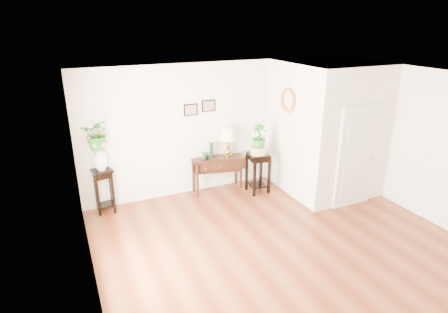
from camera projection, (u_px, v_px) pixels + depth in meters
floor at (285, 248)px, 6.30m from camera, size 6.00×5.50×0.02m
ceiling at (296, 80)px, 5.32m from camera, size 6.00×5.50×0.02m
wall_back at (219, 127)px, 8.16m from camera, size 6.00×0.02×2.80m
wall_left at (87, 209)px, 4.65m from camera, size 0.02×5.50×2.80m
wall_right at (425, 146)px, 6.97m from camera, size 0.02×5.50×2.80m
partition at (325, 127)px, 8.14m from camera, size 1.80×1.95×2.80m
door at (356, 157)px, 7.41m from camera, size 0.90×0.05×2.10m
art_print_left at (191, 110)px, 7.73m from camera, size 0.30×0.02×0.25m
art_print_right at (209, 106)px, 7.87m from camera, size 0.30×0.02×0.25m
wall_ornament at (287, 100)px, 7.66m from camera, size 0.07×0.51×0.51m
console_table at (217, 174)px, 8.31m from camera, size 1.22×0.64×0.77m
table_lamp at (228, 141)px, 8.15m from camera, size 0.48×0.48×0.65m
green_vase at (211, 151)px, 8.06m from camera, size 0.08×0.08×0.36m
potted_plant at (205, 153)px, 8.01m from camera, size 0.21×0.19×0.31m
plant_stand_a at (104, 191)px, 7.35m from camera, size 0.41×0.41×0.89m
porcelain_vase at (100, 159)px, 7.11m from camera, size 0.30×0.30×0.47m
lily_arrangement at (97, 135)px, 6.95m from camera, size 0.68×0.64×0.60m
plant_stand_b at (258, 173)px, 8.19m from camera, size 0.49×0.49×0.90m
ceramic_bowl at (259, 150)px, 8.01m from camera, size 0.41×0.41×0.16m
narcissus at (259, 137)px, 7.91m from camera, size 0.35×0.35×0.52m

